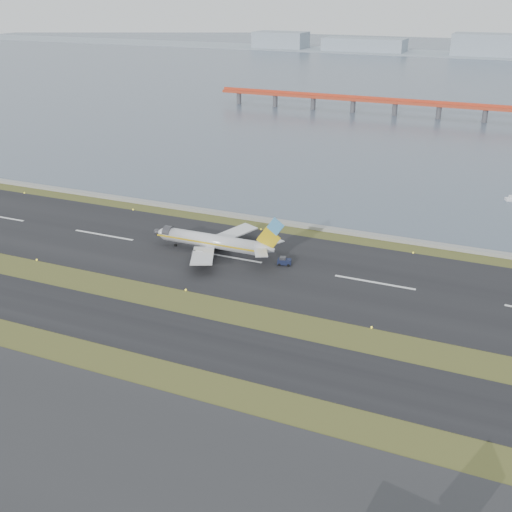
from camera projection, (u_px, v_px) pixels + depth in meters
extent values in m
plane|color=#314418|center=(170.00, 304.00, 146.03)|extent=(1000.00, 1000.00, 0.00)
cube|color=black|center=(140.00, 327.00, 135.89)|extent=(1000.00, 18.00, 0.10)
cube|color=black|center=(227.00, 257.00, 171.30)|extent=(1000.00, 45.00, 0.10)
cube|color=#979792|center=(271.00, 221.00, 196.43)|extent=(1000.00, 2.50, 1.00)
cube|color=#4A5769|center=(455.00, 73.00, 533.91)|extent=(1400.00, 800.00, 1.30)
cube|color=#B73A1F|center=(440.00, 105.00, 346.49)|extent=(260.00, 5.00, 1.60)
cube|color=#B73A1F|center=(440.00, 102.00, 345.90)|extent=(260.00, 0.40, 1.40)
cylinder|color=#4C4C51|center=(275.00, 102.00, 383.90)|extent=(2.80, 2.80, 7.00)
cylinder|color=#4C4C51|center=(439.00, 113.00, 348.24)|extent=(2.80, 2.80, 7.00)
cube|color=#93A0AE|center=(476.00, 55.00, 668.82)|extent=(1400.00, 80.00, 1.00)
cube|color=#93A0AE|center=(281.00, 40.00, 747.04)|extent=(60.00, 35.00, 18.00)
cube|color=#93A0AE|center=(364.00, 45.00, 710.67)|extent=(90.00, 35.00, 14.00)
cube|color=#93A0AE|center=(488.00, 45.00, 660.83)|extent=(70.00, 35.00, 22.00)
cylinder|color=silver|center=(210.00, 241.00, 172.74)|extent=(28.00, 3.80, 3.80)
cone|color=silver|center=(161.00, 232.00, 178.54)|extent=(3.20, 3.80, 3.80)
cone|color=silver|center=(266.00, 249.00, 166.61)|extent=(5.00, 3.80, 3.80)
cube|color=gold|center=(207.00, 243.00, 171.13)|extent=(31.00, 0.06, 0.45)
cube|color=gold|center=(214.00, 238.00, 174.36)|extent=(31.00, 0.06, 0.45)
cube|color=silver|center=(203.00, 256.00, 165.03)|extent=(11.31, 15.89, 1.66)
cube|color=silver|center=(231.00, 234.00, 179.37)|extent=(11.31, 15.89, 1.66)
cylinder|color=#37363B|center=(202.00, 255.00, 168.24)|extent=(4.20, 2.10, 2.10)
cylinder|color=#37363B|center=(222.00, 240.00, 178.36)|extent=(4.20, 2.10, 2.10)
cube|color=gold|center=(268.00, 239.00, 165.19)|extent=(6.80, 0.35, 6.85)
cube|color=#4793CA|center=(275.00, 226.00, 163.04)|extent=(4.85, 0.37, 4.90)
cube|color=silver|center=(261.00, 252.00, 163.10)|extent=(5.64, 6.80, 0.22)
cube|color=silver|center=(272.00, 242.00, 169.51)|extent=(5.64, 6.80, 0.22)
cylinder|color=black|center=(175.00, 245.00, 178.02)|extent=(0.80, 0.28, 0.80)
cylinder|color=black|center=(211.00, 255.00, 170.97)|extent=(1.00, 0.38, 1.00)
cylinder|color=black|center=(220.00, 248.00, 175.69)|extent=(1.00, 0.38, 1.00)
cube|color=black|center=(284.00, 262.00, 166.01)|extent=(3.89, 2.80, 1.31)
cube|color=#37363B|center=(283.00, 258.00, 165.74)|extent=(1.90, 1.98, 0.77)
cylinder|color=black|center=(279.00, 265.00, 165.62)|extent=(0.82, 0.51, 0.77)
cylinder|color=black|center=(280.00, 262.00, 167.21)|extent=(0.82, 0.51, 0.77)
cylinder|color=black|center=(289.00, 265.00, 165.28)|extent=(0.82, 0.51, 0.77)
cylinder|color=black|center=(289.00, 263.00, 166.87)|extent=(0.82, 0.51, 0.77)
cube|color=white|center=(512.00, 197.00, 215.71)|extent=(2.64, 2.38, 0.98)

